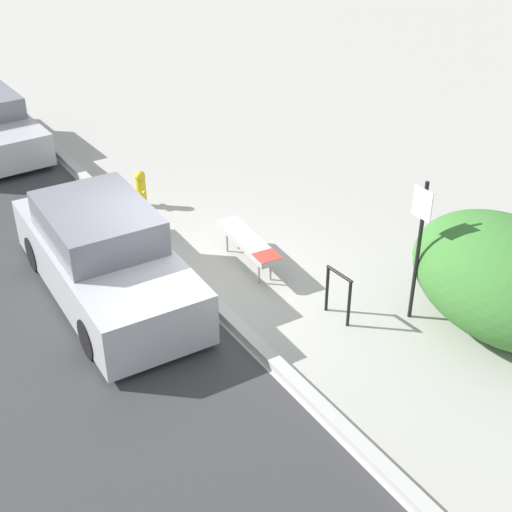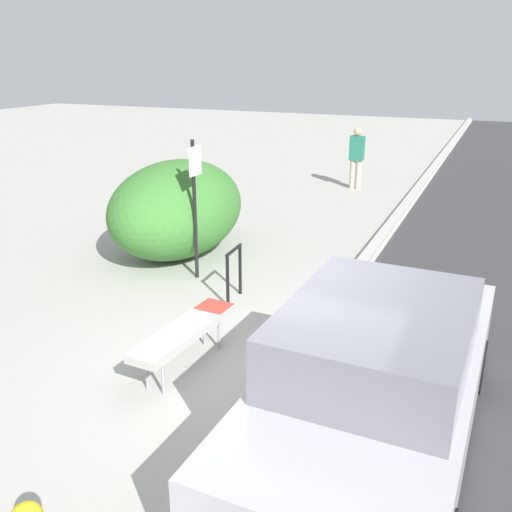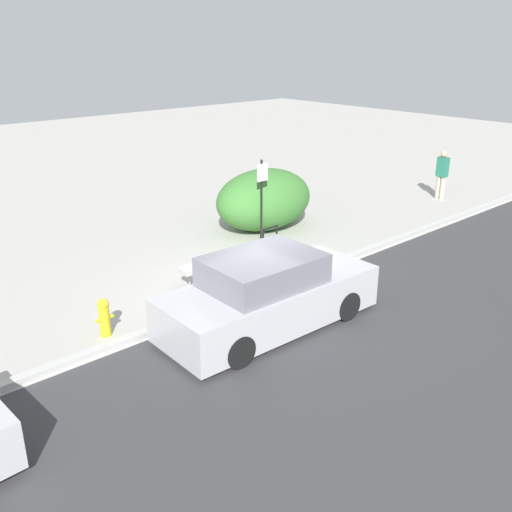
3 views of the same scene
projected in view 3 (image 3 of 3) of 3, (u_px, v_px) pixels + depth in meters
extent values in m
plane|color=#ADAAA3|center=(253.00, 296.00, 12.46)|extent=(60.00, 60.00, 0.00)
cube|color=#38383A|center=(471.00, 401.00, 8.87)|extent=(60.00, 10.00, 0.01)
cube|color=#B7B7B2|center=(253.00, 293.00, 12.44)|extent=(60.00, 0.20, 0.13)
cylinder|color=#99999E|center=(195.00, 282.00, 12.63)|extent=(0.04, 0.04, 0.43)
cylinder|color=#99999E|center=(238.00, 270.00, 13.30)|extent=(0.04, 0.04, 0.43)
cylinder|color=#99999E|center=(190.00, 279.00, 12.79)|extent=(0.04, 0.04, 0.43)
cylinder|color=#99999E|center=(233.00, 267.00, 13.46)|extent=(0.04, 0.04, 0.43)
cube|color=#B2B2AD|center=(214.00, 263.00, 12.95)|extent=(1.71, 0.52, 0.10)
cube|color=red|center=(238.00, 255.00, 13.30)|extent=(0.39, 0.42, 0.01)
cylinder|color=black|center=(263.00, 245.00, 14.31)|extent=(0.05, 0.05, 0.80)
cylinder|color=black|center=(277.00, 240.00, 14.64)|extent=(0.05, 0.05, 0.80)
cylinder|color=black|center=(270.00, 228.00, 14.34)|extent=(0.55, 0.08, 0.05)
cylinder|color=black|center=(261.00, 202.00, 15.25)|extent=(0.06, 0.06, 2.30)
cube|color=white|center=(263.00, 172.00, 14.93)|extent=(0.36, 0.02, 0.46)
cylinder|color=gold|center=(105.00, 321.00, 10.71)|extent=(0.20, 0.20, 0.60)
sphere|color=gold|center=(103.00, 304.00, 10.58)|extent=(0.22, 0.22, 0.22)
cylinder|color=gold|center=(98.00, 321.00, 10.60)|extent=(0.08, 0.07, 0.07)
cylinder|color=gold|center=(111.00, 316.00, 10.78)|extent=(0.08, 0.07, 0.07)
ellipsoid|color=#3D7A33|center=(264.00, 199.00, 16.54)|extent=(3.12, 2.15, 1.76)
cylinder|color=#B7AD99|center=(442.00, 188.00, 19.69)|extent=(0.16, 0.16, 0.80)
cylinder|color=#B7AD99|center=(438.00, 187.00, 19.81)|extent=(0.16, 0.16, 0.80)
cube|color=#267259|center=(443.00, 167.00, 19.49)|extent=(0.23, 0.39, 0.66)
sphere|color=tan|center=(444.00, 154.00, 19.33)|extent=(0.23, 0.23, 0.23)
cylinder|color=black|center=(293.00, 282.00, 12.44)|extent=(0.61, 0.20, 0.60)
cylinder|color=black|center=(347.00, 306.00, 11.33)|extent=(0.61, 0.20, 0.60)
cylinder|color=black|center=(188.00, 319.00, 10.80)|extent=(0.61, 0.20, 0.60)
cylinder|color=black|center=(239.00, 351.00, 9.69)|extent=(0.61, 0.20, 0.60)
cube|color=#B7B7BC|center=(270.00, 301.00, 10.98)|extent=(4.46, 1.83, 0.84)
cube|color=slate|center=(263.00, 271.00, 10.63)|extent=(2.16, 1.59, 0.59)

